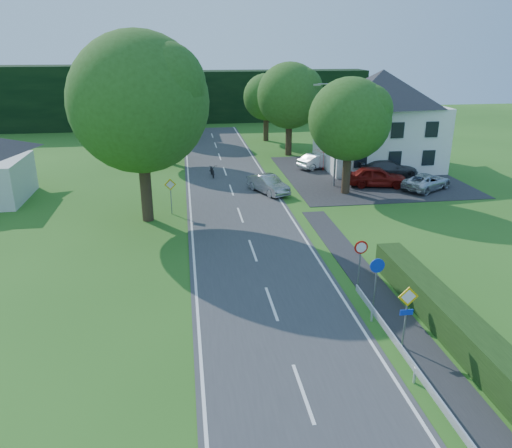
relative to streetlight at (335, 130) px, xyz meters
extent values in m
cube|color=#39393C|center=(-8.06, -10.00, -4.44)|extent=(7.00, 80.00, 0.04)
cube|color=#262629|center=(3.94, 3.00, -4.44)|extent=(14.00, 16.00, 0.04)
cube|color=white|center=(-11.31, -10.00, -4.42)|extent=(0.12, 80.00, 0.01)
cube|color=white|center=(-4.81, -10.00, -4.42)|extent=(0.12, 80.00, 0.01)
cube|color=black|center=(-0.06, 36.00, -0.96)|extent=(30.00, 5.00, 7.00)
cube|color=white|center=(5.94, 6.00, -1.66)|extent=(10.00, 8.00, 5.60)
pyramid|color=#232327|center=(5.94, 6.00, 2.64)|extent=(10.60, 8.40, 3.00)
cylinder|color=gray|center=(0.14, 0.00, -0.46)|extent=(0.16, 0.16, 8.00)
cylinder|color=gray|center=(-0.66, 0.00, 3.44)|extent=(1.70, 0.10, 0.10)
cube|color=gray|center=(-1.56, 0.00, 3.39)|extent=(0.50, 0.18, 0.12)
cylinder|color=gray|center=(-3.76, -22.00, -3.26)|extent=(0.07, 0.07, 2.40)
cube|color=yellow|center=(-3.76, -22.03, -2.26)|extent=(0.78, 0.04, 0.78)
cube|color=white|center=(-3.76, -22.03, -2.26)|extent=(0.57, 0.05, 0.57)
cube|color=#0C31B9|center=(-3.76, -22.03, -2.91)|extent=(0.50, 0.04, 0.22)
cylinder|color=gray|center=(-3.76, -19.00, -3.36)|extent=(0.07, 0.07, 2.20)
cylinder|color=#0C31B9|center=(-3.76, -19.03, -2.41)|extent=(0.64, 0.04, 0.64)
cylinder|color=gray|center=(-3.76, -17.00, -3.36)|extent=(0.07, 0.07, 2.20)
cylinder|color=red|center=(-3.76, -17.03, -2.41)|extent=(0.64, 0.04, 0.64)
cylinder|color=white|center=(-3.76, -17.05, -2.41)|extent=(0.48, 0.04, 0.48)
cylinder|color=gray|center=(-12.56, -5.00, -3.36)|extent=(0.07, 0.07, 2.20)
cube|color=yellow|center=(-12.56, -5.03, -2.41)|extent=(0.78, 0.04, 0.78)
cube|color=white|center=(-12.56, -5.03, -2.41)|extent=(0.57, 0.05, 0.57)
imported|color=#A09FA4|center=(-5.36, -1.15, -3.75)|extent=(2.96, 4.28, 1.34)
imported|color=black|center=(-9.26, 4.43, -3.90)|extent=(0.83, 2.03, 1.04)
imported|color=maroon|center=(3.43, -0.55, -3.63)|extent=(4.93, 2.83, 1.58)
imported|color=silver|center=(0.45, 5.96, -3.77)|extent=(4.18, 2.89, 1.31)
imported|color=#414245|center=(5.41, 2.00, -3.68)|extent=(5.27, 2.52, 1.48)
imported|color=silver|center=(6.97, -2.00, -3.80)|extent=(4.89, 4.11, 1.24)
imported|color=red|center=(0.67, 5.00, -3.40)|extent=(2.64, 2.67, 2.05)
camera|label=1|loc=(-11.53, -37.09, 6.42)|focal=35.00mm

